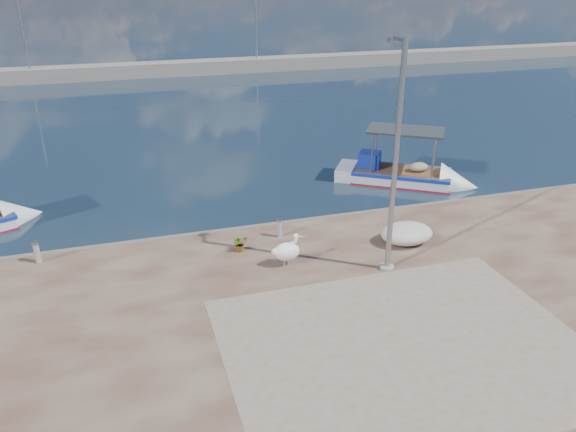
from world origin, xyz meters
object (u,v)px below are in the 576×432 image
at_px(lamp_post, 395,169).
at_px(bollard_near, 280,227).
at_px(boat_right, 400,177).
at_px(pelican, 287,251).

bearing_deg(lamp_post, bollard_near, 129.50).
distance_m(boat_right, lamp_post, 9.94).
xyz_separation_m(lamp_post, bollard_near, (-2.59, 3.14, -2.93)).
height_order(lamp_post, bollard_near, lamp_post).
bearing_deg(boat_right, bollard_near, -112.68).
distance_m(boat_right, pelican, 10.32).
height_order(boat_right, pelican, boat_right).
bearing_deg(boat_right, lamp_post, -86.80).
xyz_separation_m(pelican, lamp_post, (2.94, -1.09, 2.78)).
distance_m(boat_right, bollard_near, 8.76).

